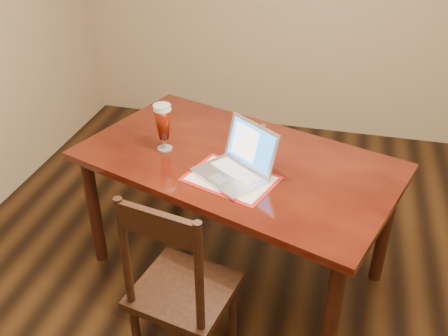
# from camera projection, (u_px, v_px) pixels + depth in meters

# --- Properties ---
(ground) EXTENTS (5.00, 5.00, 0.00)m
(ground) POSITION_uv_depth(u_px,v_px,m) (277.00, 326.00, 2.84)
(ground) COLOR black
(ground) RESTS_ON ground
(room_shell) EXTENTS (4.51, 5.01, 2.71)m
(room_shell) POSITION_uv_depth(u_px,v_px,m) (303.00, 14.00, 1.91)
(room_shell) COLOR tan
(room_shell) RESTS_ON ground
(dining_table) EXTENTS (1.99, 1.51, 1.11)m
(dining_table) POSITION_uv_depth(u_px,v_px,m) (235.00, 172.00, 2.86)
(dining_table) COLOR #52170A
(dining_table) RESTS_ON ground
(dining_chair) EXTENTS (0.54, 0.52, 1.08)m
(dining_chair) POSITION_uv_depth(u_px,v_px,m) (180.00, 290.00, 2.39)
(dining_chair) COLOR #331A0E
(dining_chair) RESTS_ON ground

